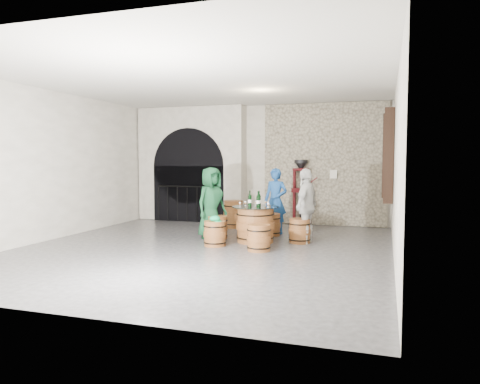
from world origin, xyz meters
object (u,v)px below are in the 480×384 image
(person_white, at_px, (306,206))
(barrel_stool_far, at_px, (271,225))
(barrel_table, at_px, (255,225))
(barrel_stool_left, at_px, (217,227))
(wine_bottle_right, at_px, (259,200))
(barrel_stool_right, at_px, (300,231))
(person_green, at_px, (211,203))
(wine_bottle_left, at_px, (250,200))
(wine_bottle_center, at_px, (258,201))
(side_barrel, at_px, (233,214))
(barrel_stool_near_left, at_px, (215,234))
(person_blue, at_px, (276,201))
(corking_press, at_px, (301,187))
(barrel_stool_near_right, at_px, (259,238))

(person_white, bearing_deg, barrel_stool_far, -114.26)
(barrel_table, height_order, barrel_stool_far, barrel_table)
(barrel_stool_left, xyz_separation_m, wine_bottle_right, (0.97, -0.08, 0.63))
(barrel_table, distance_m, barrel_stool_right, 0.93)
(person_green, bearing_deg, barrel_stool_left, -74.60)
(barrel_stool_right, relative_size, wine_bottle_left, 1.54)
(person_green, bearing_deg, barrel_table, -74.60)
(barrel_stool_far, distance_m, person_green, 1.47)
(wine_bottle_center, bearing_deg, barrel_stool_right, 18.54)
(wine_bottle_left, height_order, side_barrel, wine_bottle_left)
(person_green, height_order, person_white, person_green)
(barrel_stool_near_left, distance_m, side_barrel, 2.49)
(barrel_stool_far, height_order, person_white, person_white)
(person_blue, distance_m, corking_press, 1.55)
(person_white, bearing_deg, barrel_stool_right, -65.07)
(person_blue, relative_size, wine_bottle_left, 4.70)
(person_green, xyz_separation_m, person_white, (2.08, 0.06, -0.01))
(person_green, distance_m, side_barrel, 1.69)
(barrel_stool_right, xyz_separation_m, barrel_stool_near_right, (-0.58, -1.07, 0.00))
(wine_bottle_center, bearing_deg, person_white, 17.79)
(wine_bottle_right, xyz_separation_m, side_barrel, (-1.16, 1.74, -0.54))
(barrel_stool_far, bearing_deg, person_green, -147.63)
(person_blue, xyz_separation_m, wine_bottle_left, (-0.27, -1.18, 0.12))
(barrel_stool_right, distance_m, person_green, 2.02)
(barrel_table, relative_size, wine_bottle_right, 2.99)
(person_green, bearing_deg, barrel_stool_right, -64.20)
(barrel_stool_near_right, relative_size, person_blue, 0.33)
(barrel_stool_far, height_order, wine_bottle_center, wine_bottle_center)
(barrel_stool_right, height_order, wine_bottle_center, wine_bottle_center)
(wine_bottle_center, bearing_deg, barrel_table, 138.32)
(person_blue, height_order, wine_bottle_right, person_blue)
(barrel_stool_left, bearing_deg, wine_bottle_left, -7.31)
(barrel_stool_near_left, distance_m, wine_bottle_left, 1.08)
(barrel_stool_left, xyz_separation_m, barrel_stool_near_left, (0.25, -0.80, 0.00))
(barrel_stool_far, distance_m, barrel_stool_near_right, 1.79)
(barrel_stool_right, height_order, side_barrel, side_barrel)
(barrel_table, height_order, barrel_stool_near_left, barrel_table)
(barrel_stool_near_left, bearing_deg, barrel_stool_near_right, -12.75)
(wine_bottle_left, bearing_deg, barrel_stool_left, 172.69)
(person_blue, distance_m, wine_bottle_center, 1.31)
(person_green, height_order, wine_bottle_center, person_green)
(wine_bottle_center, bearing_deg, barrel_stool_near_left, -142.03)
(barrel_stool_left, xyz_separation_m, barrel_stool_right, (1.80, 0.05, 0.00))
(barrel_stool_left, height_order, person_green, person_green)
(person_green, bearing_deg, wine_bottle_left, -72.65)
(corking_press, bearing_deg, barrel_stool_near_left, -96.80)
(barrel_stool_near_left, bearing_deg, barrel_stool_left, 107.35)
(barrel_stool_right, height_order, person_green, person_green)
(person_white, relative_size, wine_bottle_left, 4.74)
(barrel_table, relative_size, person_blue, 0.64)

